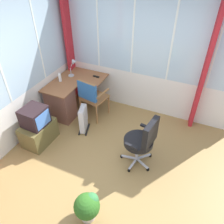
{
  "coord_description": "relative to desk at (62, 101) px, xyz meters",
  "views": [
    {
      "loc": [
        -2.2,
        -1.01,
        3.16
      ],
      "look_at": [
        0.79,
        0.33,
        0.6
      ],
      "focal_mm": 35.54,
      "sensor_mm": 36.0,
      "label": 1
    }
  ],
  "objects": [
    {
      "name": "wooden_armchair",
      "position": [
        0.2,
        -0.59,
        0.2
      ],
      "size": [
        0.57,
        0.56,
        0.95
      ],
      "color": "#956539",
      "rests_on": "ground"
    },
    {
      "name": "ground",
      "position": [
        -0.93,
        -1.58,
        -0.43
      ],
      "size": [
        4.82,
        4.85,
        0.06
      ],
      "primitive_type": "cube",
      "color": "olive"
    },
    {
      "name": "desk",
      "position": [
        0.0,
        0.0,
        0.0
      ],
      "size": [
        1.25,
        1.0,
        0.74
      ],
      "color": "#915A36",
      "rests_on": "ground"
    },
    {
      "name": "potted_plant",
      "position": [
        -1.81,
        -1.62,
        -0.13
      ],
      "size": [
        0.37,
        0.37,
        0.46
      ],
      "color": "beige",
      "rests_on": "ground"
    },
    {
      "name": "tv_on_stand",
      "position": [
        -0.86,
        -0.02,
        -0.05
      ],
      "size": [
        0.66,
        0.46,
        0.8
      ],
      "color": "brown",
      "rests_on": "ground"
    },
    {
      "name": "north_window_panel",
      "position": [
        -0.93,
        0.38,
        0.99
      ],
      "size": [
        3.82,
        0.07,
        2.78
      ],
      "color": "white",
      "rests_on": "ground"
    },
    {
      "name": "tv_remote",
      "position": [
        0.71,
        -0.47,
        0.35
      ],
      "size": [
        0.06,
        0.15,
        0.02
      ],
      "primitive_type": "cube",
      "rotation": [
        0.0,
        0.0,
        -0.1
      ],
      "color": "black",
      "rests_on": "desk"
    },
    {
      "name": "curtain_corner",
      "position": [
        0.88,
        0.25,
        0.94
      ],
      "size": [
        0.3,
        0.1,
        2.68
      ],
      "primitive_type": "cube",
      "rotation": [
        0.0,
        0.0,
        0.1
      ],
      "color": "red",
      "rests_on": "ground"
    },
    {
      "name": "spray_bottle",
      "position": [
        0.23,
        0.15,
        0.44
      ],
      "size": [
        0.06,
        0.06,
        0.22
      ],
      "color": "white",
      "rests_on": "desk"
    },
    {
      "name": "east_window_panel",
      "position": [
        1.01,
        -1.58,
        0.99
      ],
      "size": [
        0.07,
        3.85,
        2.78
      ],
      "color": "white",
      "rests_on": "ground"
    },
    {
      "name": "office_chair",
      "position": [
        -0.57,
        -1.99,
        0.17
      ],
      "size": [
        0.62,
        0.57,
        0.99
      ],
      "color": "#B7B7BF",
      "rests_on": "ground"
    },
    {
      "name": "space_heater",
      "position": [
        -0.2,
        -0.63,
        -0.12
      ],
      "size": [
        0.41,
        0.27,
        0.57
      ],
      "color": "silver",
      "rests_on": "ground"
    },
    {
      "name": "curtain_east_far",
      "position": [
        0.93,
        -2.63,
        0.94
      ],
      "size": [
        0.3,
        0.11,
        2.68
      ],
      "primitive_type": "cube",
      "rotation": [
        0.0,
        0.0,
        0.15
      ],
      "color": "red",
      "rests_on": "ground"
    },
    {
      "name": "desk_lamp",
      "position": [
        0.61,
        0.01,
        0.58
      ],
      "size": [
        0.23,
        0.2,
        0.38
      ],
      "color": "#B2B7BC",
      "rests_on": "desk"
    }
  ]
}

